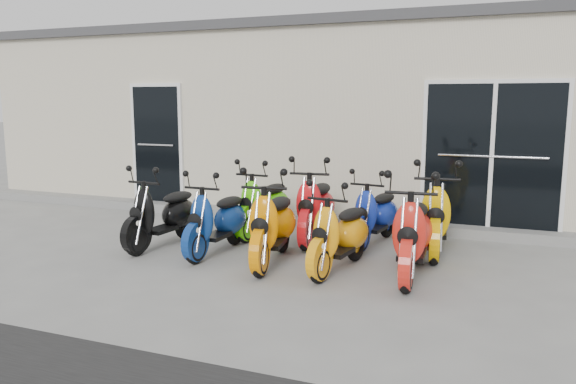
% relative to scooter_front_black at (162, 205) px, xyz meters
% --- Properties ---
extents(ground, '(80.00, 80.00, 0.00)m').
position_rel_scooter_front_black_xyz_m(ground, '(1.57, 0.14, -0.58)').
color(ground, gray).
rests_on(ground, ground).
extents(building, '(14.00, 6.00, 3.20)m').
position_rel_scooter_front_black_xyz_m(building, '(1.57, 5.34, 1.02)').
color(building, beige).
rests_on(building, ground).
extents(roof_cap, '(14.20, 6.20, 0.16)m').
position_rel_scooter_front_black_xyz_m(roof_cap, '(1.57, 5.34, 2.70)').
color(roof_cap, '#3F3F42').
rests_on(roof_cap, building).
extents(front_step, '(14.00, 0.40, 0.15)m').
position_rel_scooter_front_black_xyz_m(front_step, '(1.57, 2.16, -0.51)').
color(front_step, gray).
rests_on(front_step, ground).
extents(door_left, '(1.07, 0.08, 2.22)m').
position_rel_scooter_front_black_xyz_m(door_left, '(-1.63, 2.31, 0.68)').
color(door_left, black).
rests_on(door_left, front_step).
extents(door_right, '(2.02, 0.08, 2.22)m').
position_rel_scooter_front_black_xyz_m(door_right, '(4.17, 2.31, 0.68)').
color(door_right, black).
rests_on(door_right, front_step).
extents(scooter_front_black, '(0.72, 1.63, 1.17)m').
position_rel_scooter_front_black_xyz_m(scooter_front_black, '(0.00, 0.00, 0.00)').
color(scooter_front_black, black).
rests_on(scooter_front_black, ground).
extents(scooter_front_blue, '(0.62, 1.57, 1.15)m').
position_rel_scooter_front_black_xyz_m(scooter_front_blue, '(0.87, -0.04, -0.01)').
color(scooter_front_blue, navy).
rests_on(scooter_front_blue, ground).
extents(scooter_front_orange_a, '(0.87, 1.77, 1.25)m').
position_rel_scooter_front_black_xyz_m(scooter_front_orange_a, '(1.73, -0.20, 0.04)').
color(scooter_front_orange_a, '#FF8B01').
rests_on(scooter_front_orange_a, ground).
extents(scooter_front_orange_b, '(0.78, 1.61, 1.14)m').
position_rel_scooter_front_black_xyz_m(scooter_front_orange_b, '(2.59, -0.19, -0.02)').
color(scooter_front_orange_b, '#FFA30D').
rests_on(scooter_front_orange_b, ground).
extents(scooter_front_red, '(0.74, 1.78, 1.29)m').
position_rel_scooter_front_black_xyz_m(scooter_front_red, '(3.43, -0.10, 0.06)').
color(scooter_front_red, red).
rests_on(scooter_front_red, ground).
extents(scooter_back_green, '(0.70, 1.64, 1.18)m').
position_rel_scooter_front_black_xyz_m(scooter_back_green, '(1.02, 1.14, 0.01)').
color(scooter_back_green, '#4DDC0A').
rests_on(scooter_back_green, ground).
extents(scooter_back_red, '(0.81, 1.78, 1.27)m').
position_rel_scooter_front_black_xyz_m(scooter_back_red, '(1.86, 1.08, 0.05)').
color(scooter_back_red, red).
rests_on(scooter_back_red, ground).
extents(scooter_back_blue, '(0.77, 1.57, 1.11)m').
position_rel_scooter_front_black_xyz_m(scooter_back_blue, '(2.71, 1.19, -0.03)').
color(scooter_back_blue, '#142B9F').
rests_on(scooter_back_blue, ground).
extents(scooter_back_yellow, '(0.84, 1.82, 1.29)m').
position_rel_scooter_front_black_xyz_m(scooter_back_yellow, '(3.54, 1.06, 0.06)').
color(scooter_back_yellow, '#F7B500').
rests_on(scooter_back_yellow, ground).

